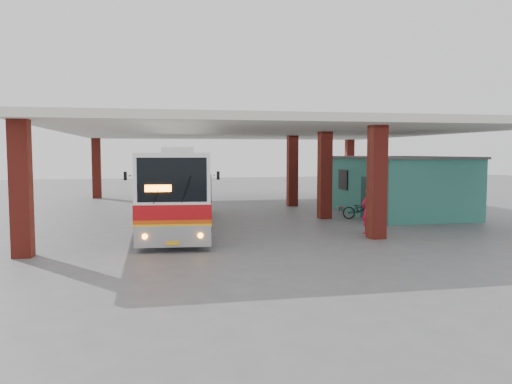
{
  "coord_description": "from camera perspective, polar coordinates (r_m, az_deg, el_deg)",
  "views": [
    {
      "loc": [
        -5.37,
        -20.8,
        3.31
      ],
      "look_at": [
        -1.13,
        0.0,
        1.63
      ],
      "focal_mm": 35.0,
      "sensor_mm": 36.0,
      "label": 1
    }
  ],
  "objects": [
    {
      "name": "ground",
      "position": [
        21.73,
        2.94,
        -4.24
      ],
      "size": [
        90.0,
        90.0,
        0.0
      ],
      "primitive_type": "plane",
      "color": "#515154",
      "rests_on": "ground"
    },
    {
      "name": "brick_columns",
      "position": [
        26.7,
        3.25,
        2.08
      ],
      "size": [
        20.1,
        21.6,
        4.35
      ],
      "color": "maroon",
      "rests_on": "ground"
    },
    {
      "name": "canopy_roof",
      "position": [
        27.95,
        0.63,
        6.97
      ],
      "size": [
        21.0,
        23.0,
        0.3
      ],
      "primitive_type": "cube",
      "color": "silver",
      "rests_on": "brick_columns"
    },
    {
      "name": "shop_building",
      "position": [
        27.99,
        15.87,
        0.78
      ],
      "size": [
        5.2,
        8.2,
        3.11
      ],
      "color": "#307873",
      "rests_on": "ground"
    },
    {
      "name": "coach_bus",
      "position": [
        22.44,
        -8.68,
        0.5
      ],
      "size": [
        3.64,
        12.29,
        3.53
      ],
      "rotation": [
        0.0,
        0.0,
        -0.09
      ],
      "color": "white",
      "rests_on": "ground"
    },
    {
      "name": "motorcycle",
      "position": [
        25.42,
        11.91,
        -1.96
      ],
      "size": [
        1.92,
        0.95,
        0.96
      ],
      "primitive_type": "imported",
      "rotation": [
        0.0,
        0.0,
        1.39
      ],
      "color": "black",
      "rests_on": "ground"
    },
    {
      "name": "pedestrian",
      "position": [
        20.92,
        12.73,
        -2.08
      ],
      "size": [
        0.78,
        0.62,
        1.89
      ],
      "primitive_type": "imported",
      "rotation": [
        0.0,
        0.0,
        3.41
      ],
      "color": "red",
      "rests_on": "ground"
    },
    {
      "name": "red_chair",
      "position": [
        28.62,
        9.97,
        -1.52
      ],
      "size": [
        0.48,
        0.48,
        0.71
      ],
      "rotation": [
        0.0,
        0.0,
        -0.34
      ],
      "color": "#AF1217",
      "rests_on": "ground"
    }
  ]
}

